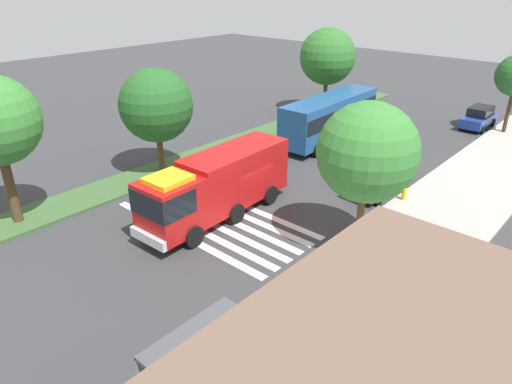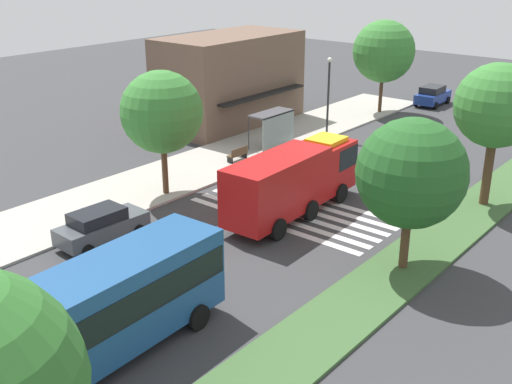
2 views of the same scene
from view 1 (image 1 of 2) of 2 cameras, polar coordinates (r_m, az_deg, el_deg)
ground_plane at (r=26.55m, az=-1.39°, el=-1.63°), size 120.00×120.00×0.00m
sidewalk at (r=22.17m, az=16.10°, el=-8.51°), size 60.00×5.76×0.14m
median_strip at (r=31.78m, az=-11.52°, el=2.71°), size 60.00×3.00×0.14m
crosswalk at (r=25.08m, az=-5.09°, el=-3.45°), size 4.95×11.06×0.01m
fire_truck at (r=24.36m, az=-5.24°, el=0.90°), size 9.68×3.03×3.53m
parked_car_west at (r=44.45m, az=25.99°, el=8.36°), size 4.47×2.05×1.81m
parked_car_mid at (r=28.68m, az=15.16°, el=1.52°), size 4.56×2.12×1.70m
transit_bus at (r=36.83m, az=9.19°, el=9.42°), size 10.44×3.14×3.55m
bus_stop_shelter at (r=14.74m, az=-7.89°, el=-18.68°), size 3.50×1.40×2.46m
bench_near_shelter at (r=17.72m, az=2.44°, el=-15.04°), size 1.60×0.50×0.90m
sidewalk_tree_west at (r=21.09m, az=13.69°, el=4.80°), size 4.59×4.59×7.07m
median_tree_far_west at (r=44.15m, az=8.89°, el=16.31°), size 5.10×5.10×7.69m
median_tree_west at (r=30.35m, az=-12.33°, el=10.46°), size 4.72×4.72×6.76m
fire_hydrant at (r=28.08m, az=17.96°, el=-0.26°), size 0.28×0.28×0.70m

